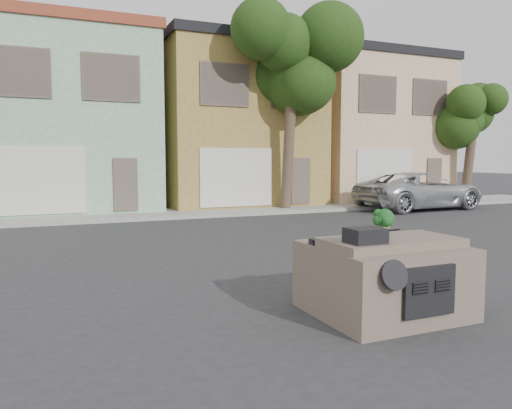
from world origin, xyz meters
TOP-DOWN VIEW (x-y plane):
  - ground_plane at (0.00, 0.00)m, footprint 120.00×120.00m
  - sidewalk at (0.00, 10.50)m, footprint 40.00×3.00m
  - townhouse_mint at (-3.50, 14.50)m, footprint 7.20×8.20m
  - townhouse_tan at (4.00, 14.50)m, footprint 7.20×8.20m
  - townhouse_beige at (11.50, 14.50)m, footprint 7.20×8.20m
  - silver_pickup at (10.79, 8.43)m, footprint 5.99×2.99m
  - tree_near at (5.00, 9.80)m, footprint 4.40×4.00m
  - tree_far at (15.00, 9.80)m, footprint 3.20×3.00m
  - car_dashboard at (0.00, -3.00)m, footprint 2.00×1.80m
  - instrument_hump at (-0.58, -3.35)m, footprint 0.48×0.38m
  - wiper_arm at (0.28, -2.62)m, footprint 0.69×0.15m
  - broccoli at (0.05, -2.94)m, footprint 0.34×0.34m

SIDE VIEW (x-z plane):
  - ground_plane at x=0.00m, z-range 0.00..0.00m
  - silver_pickup at x=10.79m, z-range -0.81..0.81m
  - sidewalk at x=0.00m, z-range 0.00..0.15m
  - car_dashboard at x=0.00m, z-range 0.00..1.12m
  - wiper_arm at x=0.28m, z-range 1.12..1.14m
  - instrument_hump at x=-0.58m, z-range 1.12..1.32m
  - broccoli at x=0.05m, z-range 1.12..1.52m
  - tree_far at x=15.00m, z-range 0.00..6.00m
  - townhouse_mint at x=-3.50m, z-range 0.00..7.55m
  - townhouse_tan at x=4.00m, z-range 0.00..7.55m
  - townhouse_beige at x=11.50m, z-range 0.00..7.55m
  - tree_near at x=5.00m, z-range 0.00..8.50m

